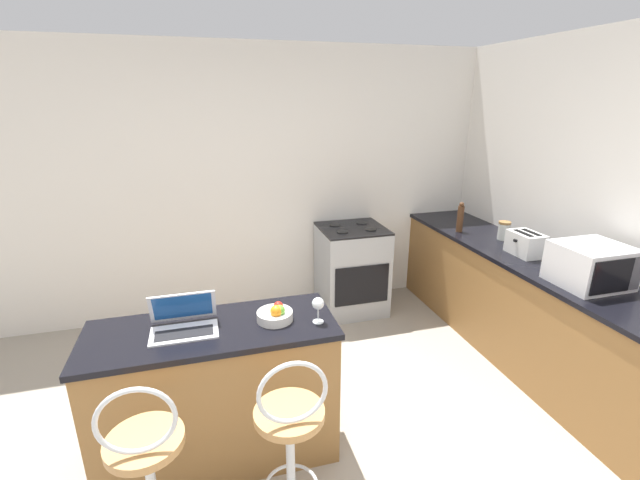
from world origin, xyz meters
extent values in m
cube|color=silver|center=(0.00, 2.62, 1.30)|extent=(12.00, 0.06, 2.60)
cube|color=olive|center=(-0.41, 0.66, 0.43)|extent=(1.36, 0.52, 0.86)
cube|color=black|center=(-0.41, 0.66, 0.87)|extent=(1.39, 0.55, 0.03)
cube|color=olive|center=(2.12, 1.04, 0.43)|extent=(0.61, 3.09, 0.86)
cube|color=black|center=(2.12, 1.04, 0.87)|extent=(0.64, 3.12, 0.03)
cylinder|color=#B7844C|center=(-0.73, 0.10, 0.69)|extent=(0.34, 0.34, 0.04)
torus|color=silver|center=(-0.73, 0.00, 0.88)|extent=(0.32, 0.02, 0.32)
cylinder|color=silver|center=(-0.08, 0.10, 0.35)|extent=(0.04, 0.04, 0.67)
cylinder|color=#B7844C|center=(-0.08, 0.10, 0.69)|extent=(0.34, 0.34, 0.04)
torus|color=silver|center=(-0.08, 0.00, 0.88)|extent=(0.32, 0.02, 0.32)
cube|color=silver|center=(-0.55, 0.63, 0.90)|extent=(0.36, 0.20, 0.01)
cube|color=black|center=(-0.55, 0.62, 0.90)|extent=(0.31, 0.11, 0.00)
cube|color=silver|center=(-0.55, 0.74, 1.00)|extent=(0.36, 0.07, 0.19)
cube|color=#19478C|center=(-0.55, 0.74, 1.00)|extent=(0.32, 0.06, 0.16)
cube|color=silver|center=(2.11, 0.56, 1.03)|extent=(0.44, 0.39, 0.28)
cube|color=black|center=(2.07, 0.36, 1.03)|extent=(0.31, 0.01, 0.23)
cube|color=#4C4C51|center=(2.27, 0.36, 1.03)|extent=(0.09, 0.01, 0.23)
cube|color=silver|center=(2.10, 1.17, 0.98)|extent=(0.19, 0.28, 0.19)
cube|color=black|center=(2.06, 1.17, 1.08)|extent=(0.04, 0.19, 0.00)
cube|color=black|center=(2.14, 1.17, 1.08)|extent=(0.04, 0.19, 0.00)
cube|color=black|center=(2.00, 1.17, 1.02)|extent=(0.02, 0.02, 0.02)
cube|color=#9EA3A8|center=(1.01, 2.27, 0.44)|extent=(0.64, 0.60, 0.87)
cube|color=black|center=(1.01, 1.96, 0.40)|extent=(0.54, 0.01, 0.39)
cube|color=black|center=(1.01, 2.27, 0.88)|extent=(0.64, 0.60, 0.02)
cylinder|color=black|center=(0.87, 2.15, 0.90)|extent=(0.11, 0.11, 0.01)
cylinder|color=black|center=(1.15, 2.15, 0.90)|extent=(0.11, 0.11, 0.01)
cylinder|color=black|center=(0.87, 2.39, 0.90)|extent=(0.11, 0.11, 0.01)
cylinder|color=black|center=(1.15, 2.39, 0.90)|extent=(0.11, 0.11, 0.01)
cylinder|color=#4C2D19|center=(1.95, 1.87, 1.02)|extent=(0.06, 0.06, 0.25)
sphere|color=#4C2D19|center=(1.95, 1.87, 1.16)|extent=(0.04, 0.04, 0.04)
cylinder|color=silver|center=(2.20, 1.55, 0.96)|extent=(0.10, 0.10, 0.15)
cylinder|color=olive|center=(2.20, 1.55, 1.05)|extent=(0.11, 0.11, 0.02)
cylinder|color=silver|center=(0.18, 0.56, 0.89)|extent=(0.06, 0.06, 0.00)
cylinder|color=silver|center=(0.18, 0.56, 0.94)|extent=(0.01, 0.01, 0.08)
sphere|color=silver|center=(0.18, 0.56, 1.01)|extent=(0.07, 0.07, 0.07)
cylinder|color=silver|center=(-0.05, 0.64, 0.92)|extent=(0.21, 0.21, 0.05)
sphere|color=red|center=(-0.02, 0.67, 0.96)|extent=(0.06, 0.06, 0.06)
sphere|color=orange|center=(-0.05, 0.61, 0.97)|extent=(0.07, 0.07, 0.07)
sphere|color=#66B233|center=(-0.03, 0.62, 0.97)|extent=(0.06, 0.06, 0.06)
camera|label=1|loc=(-0.39, -1.54, 2.11)|focal=24.00mm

